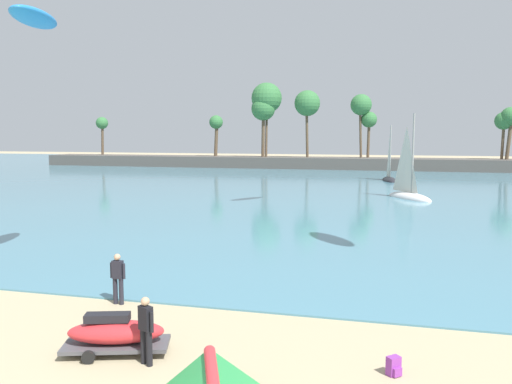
# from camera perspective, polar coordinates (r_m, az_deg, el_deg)

# --- Properties ---
(sea) EXTENTS (220.00, 105.86, 0.06)m
(sea) POSITION_cam_1_polar(r_m,az_deg,el_deg) (68.09, 10.28, 1.79)
(sea) COLOR teal
(sea) RESTS_ON ground
(palm_headland) EXTENTS (104.77, 6.00, 13.65)m
(palm_headland) POSITION_cam_1_polar(r_m,az_deg,el_deg) (80.99, 9.76, 4.66)
(palm_headland) COLOR #514C47
(palm_headland) RESTS_ON ground
(watercraft_on_trailer) EXTENTS (2.78, 1.73, 1.28)m
(watercraft_on_trailer) POSITION_cam_1_polar(r_m,az_deg,el_deg) (13.75, -15.39, -14.96)
(watercraft_on_trailer) COLOR #4C4C51
(watercraft_on_trailer) RESTS_ON ground
(person_rigging_by_gear) EXTENTS (0.50, 0.33, 1.67)m
(person_rigging_by_gear) POSITION_cam_1_polar(r_m,az_deg,el_deg) (12.84, -12.17, -14.64)
(person_rigging_by_gear) COLOR black
(person_rigging_by_gear) RESTS_ON ground
(person_at_waterline) EXTENTS (0.55, 0.22, 1.67)m
(person_at_waterline) POSITION_cam_1_polar(r_m,az_deg,el_deg) (17.31, -15.13, -9.14)
(person_at_waterline) COLOR #23232D
(person_at_waterline) RESTS_ON ground
(backpack_near_kite) EXTENTS (0.37, 0.37, 0.44)m
(backpack_near_kite) POSITION_cam_1_polar(r_m,az_deg,el_deg) (12.73, 15.11, -18.26)
(backpack_near_kite) COLOR purple
(backpack_near_kite) RESTS_ON ground
(sailboat_mid_bay) EXTENTS (2.12, 4.92, 6.90)m
(sailboat_mid_bay) POSITION_cam_1_polar(r_m,az_deg,el_deg) (61.56, 14.62, 1.81)
(sailboat_mid_bay) COLOR black
(sailboat_mid_bay) RESTS_ON sea
(sailboat_toward_headland) EXTENTS (4.35, 5.22, 7.65)m
(sailboat_toward_headland) POSITION_cam_1_polar(r_m,az_deg,el_deg) (45.13, 16.65, 0.19)
(sailboat_toward_headland) COLOR white
(sailboat_toward_headland) RESTS_ON sea
(kite_aloft_high_over_bay) EXTENTS (2.19, 3.78, 0.65)m
(kite_aloft_high_over_bay) POSITION_cam_1_polar(r_m,az_deg,el_deg) (22.48, -23.47, 17.37)
(kite_aloft_high_over_bay) COLOR #237FD1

